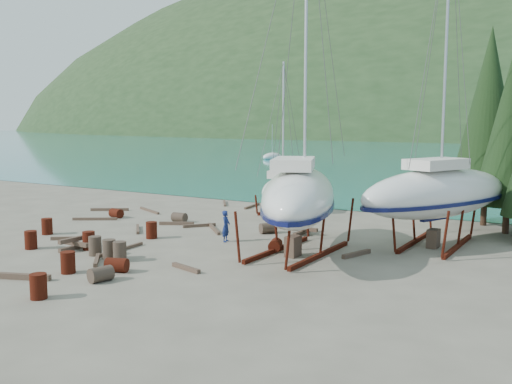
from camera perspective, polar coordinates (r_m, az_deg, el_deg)
The scene contains 45 objects.
ground at distance 27.87m, azimuth -6.80°, elevation -5.59°, with size 600.00×600.00×0.00m, color #645D4F.
far_house_left at distance 224.87m, azimuth 11.70°, elevation 6.07°, with size 6.60×5.60×5.60m.
far_house_center at distance 214.50m, azimuth 21.84°, elevation 5.67°, with size 6.60×5.60×5.60m.
cypress_near_right at distance 33.57m, azimuth 24.14°, elevation 5.95°, with size 3.60×3.60×10.00m.
cypress_back_left at distance 35.77m, azimuth 22.24°, elevation 7.46°, with size 4.14×4.14×11.50m.
moored_boat_left at distance 94.03m, azimuth 1.63°, elevation 3.55°, with size 2.00×5.00×6.05m.
moored_boat_far at distance 133.74m, azimuth 20.92°, elevation 4.12°, with size 2.00×5.00×6.05m.
large_sailboat_near at distance 26.00m, azimuth 4.29°, elevation -0.32°, with size 7.16×11.19×17.06m.
large_sailboat_far at distance 29.14m, azimuth 17.72°, elevation -0.03°, with size 6.71×10.62×16.24m.
small_sailboat_shore at distance 38.02m, azimuth 2.47°, elevation 0.35°, with size 3.53×6.53×9.99m.
worker at distance 29.02m, azimuth -3.02°, elevation -3.43°, with size 0.58×0.38×1.60m, color navy.
drum_1 at distance 22.74m, azimuth -15.26°, elevation -7.94°, with size 0.58×0.58×0.88m, color #2D2823.
drum_2 at distance 37.38m, azimuth -13.80°, elevation -2.07°, with size 0.58×0.58×0.88m, color #5B1E0F.
drum_3 at distance 24.32m, azimuth -18.29°, elevation -6.71°, with size 0.58×0.58×0.88m, color #5B1E0F.
drum_4 at distance 34.57m, azimuth 2.17°, elevation -2.60°, with size 0.58×0.58×0.88m, color #5B1E0F.
drum_5 at distance 27.13m, azimuth -15.79°, elevation -5.21°, with size 0.58×0.58×0.88m, color #2D2823.
drum_6 at distance 26.98m, azimuth 1.94°, elevation -5.34°, with size 0.58×0.58×0.88m, color #5B1E0F.
drum_7 at distance 21.24m, azimuth -20.93°, elevation -8.80°, with size 0.58×0.58×0.88m, color #5B1E0F.
drum_8 at distance 32.93m, azimuth -20.17°, elevation -3.25°, with size 0.58×0.58×0.88m, color #5B1E0F.
drum_9 at distance 35.05m, azimuth -7.67°, elevation -2.53°, with size 0.58×0.58×0.88m, color #2D2823.
drum_10 at distance 28.41m, azimuth -16.38°, elevation -4.68°, with size 0.58×0.58×0.88m, color #5B1E0F.
drum_11 at distance 31.26m, azimuth 1.21°, elevation -3.62°, with size 0.58×0.58×0.88m, color #2D2823.
drum_12 at distance 23.98m, azimuth -13.75°, elevation -7.11°, with size 0.58×0.58×0.88m, color #5B1E0F.
drum_13 at distance 29.48m, azimuth -21.59°, elevation -4.48°, with size 0.58×0.58×0.88m, color #5B1E0F.
drum_14 at distance 30.36m, azimuth -10.41°, elevation -3.77°, with size 0.58×0.58×0.88m, color #5B1E0F.
drum_16 at distance 26.26m, azimuth -14.48°, elevation -5.57°, with size 0.58×0.58×0.88m, color #2D2823.
drum_17 at distance 25.70m, azimuth -13.47°, elevation -5.81°, with size 0.58×0.58×0.88m, color #2D2823.
timber_0 at distance 42.47m, azimuth -3.16°, elevation -1.10°, with size 0.14×2.69×0.14m, color brown.
timber_1 at distance 26.47m, azimuth 10.01°, elevation -6.12°, with size 0.19×1.85×0.19m, color brown.
timber_2 at distance 40.40m, azimuth -14.43°, elevation -1.70°, with size 0.19×2.58×0.19m, color brown.
timber_3 at distance 27.81m, azimuth -13.33°, elevation -5.61°, with size 0.15×3.06×0.15m, color brown.
timber_4 at distance 33.32m, azimuth -5.69°, elevation -3.35°, with size 0.17×1.94×0.17m, color brown.
timber_5 at distance 26.19m, azimuth -15.61°, elevation -6.45°, with size 0.16×2.47×0.16m, color brown.
timber_6 at distance 37.91m, azimuth 2.41°, elevation -2.05°, with size 0.19×1.77×0.19m, color brown.
timber_7 at distance 23.84m, azimuth -7.02°, elevation -7.55°, with size 0.17×1.74×0.17m, color brown.
timber_8 at distance 34.10m, azimuth -7.94°, elevation -3.13°, with size 0.19×2.06×0.19m, color brown.
timber_9 at distance 40.83m, azimuth -0.40°, elevation -1.42°, with size 0.15×2.46×0.15m, color brown.
timber_10 at distance 32.24m, azimuth -4.21°, elevation -3.69°, with size 0.16×3.03×0.16m, color brown.
timber_11 at distance 32.79m, azimuth -11.74°, elevation -3.65°, with size 0.15×2.39×0.15m, color brown.
timber_12 at distance 31.08m, azimuth -17.99°, elevation -4.42°, with size 0.17×2.06×0.17m, color brown.
timber_15 at distance 39.49m, azimuth -10.62°, elevation -1.83°, with size 0.15×3.06×0.15m, color brown.
timber_16 at distance 24.13m, azimuth -22.60°, elevation -7.80°, with size 0.23×2.59×0.23m, color brown.
timber_17 at distance 36.79m, azimuth -15.82°, elevation -2.61°, with size 0.16×2.74×0.16m, color brown.
timber_pile_fore at distance 28.67m, azimuth -17.68°, elevation -4.91°, with size 1.80×1.80×0.60m.
timber_pile_aft at distance 31.12m, azimuth 4.65°, elevation -3.68°, with size 1.80×1.80×0.60m.
Camera 1 is at (16.97, -21.27, 6.06)m, focal length 40.00 mm.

